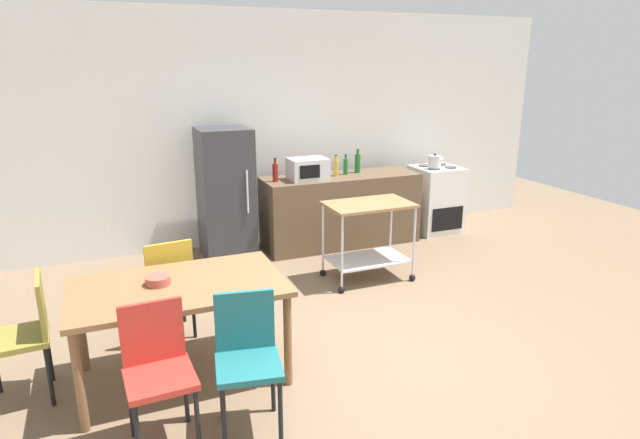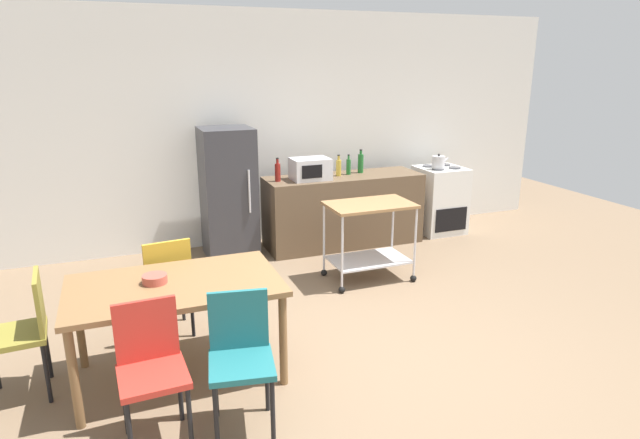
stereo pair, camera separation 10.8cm
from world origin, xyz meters
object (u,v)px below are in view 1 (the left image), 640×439
(chair_red, at_px, (158,366))
(bottle_sesame_oil, at_px, (336,167))
(dining_table, at_px, (179,294))
(microwave, at_px, (308,169))
(kettle, at_px, (435,162))
(kitchen_cart, at_px, (368,228))
(bottle_wine, at_px, (358,163))
(stove_oven, at_px, (436,199))
(chair_olive, at_px, (26,330))
(bottle_hot_sauce, at_px, (346,166))
(chair_teal, at_px, (247,353))
(fruit_bowl, at_px, (158,280))
(bottle_vinegar, at_px, (275,172))
(chair_mustard, at_px, (168,281))
(refrigerator, at_px, (226,194))

(chair_red, relative_size, bottle_sesame_oil, 3.35)
(dining_table, height_order, microwave, microwave)
(microwave, distance_m, kettle, 1.80)
(kitchen_cart, distance_m, bottle_wine, 1.45)
(stove_oven, bearing_deg, kettle, -140.33)
(chair_olive, height_order, bottle_hot_sauce, bottle_hot_sauce)
(chair_teal, distance_m, bottle_wine, 3.99)
(bottle_sesame_oil, height_order, fruit_bowl, bottle_sesame_oil)
(chair_olive, height_order, fruit_bowl, chair_olive)
(kitchen_cart, bearing_deg, fruit_bowl, -153.33)
(dining_table, distance_m, bottle_hot_sauce, 3.47)
(stove_oven, relative_size, bottle_wine, 3.05)
(chair_red, bearing_deg, bottle_vinegar, 57.43)
(chair_mustard, distance_m, kettle, 4.07)
(refrigerator, bearing_deg, kettle, -3.70)
(stove_oven, relative_size, bottle_vinegar, 3.24)
(refrigerator, bearing_deg, microwave, -9.13)
(stove_oven, height_order, bottle_wine, bottle_wine)
(bottle_hot_sauce, xyz_separation_m, kettle, (1.24, -0.13, -0.00))
(chair_red, bearing_deg, kettle, 34.13)
(bottle_hot_sauce, relative_size, fruit_bowl, 1.44)
(bottle_sesame_oil, relative_size, fruit_bowl, 1.50)
(microwave, relative_size, bottle_hot_sauce, 1.80)
(stove_oven, relative_size, bottle_hot_sauce, 3.60)
(chair_olive, xyz_separation_m, chair_mustard, (1.01, 0.52, 0.00))
(bottle_vinegar, bearing_deg, stove_oven, 0.91)
(refrigerator, bearing_deg, chair_mustard, -116.75)
(stove_oven, relative_size, fruit_bowl, 5.19)
(stove_oven, xyz_separation_m, kitchen_cart, (-1.66, -1.20, 0.12))
(bottle_sesame_oil, bearing_deg, chair_mustard, -142.95)
(chair_olive, relative_size, kitchen_cart, 0.98)
(chair_red, xyz_separation_m, bottle_vinegar, (1.72, 3.02, 0.50))
(bottle_wine, relative_size, kettle, 1.26)
(chair_olive, relative_size, refrigerator, 0.57)
(chair_teal, xyz_separation_m, refrigerator, (0.60, 3.20, 0.26))
(chair_mustard, relative_size, bottle_hot_sauce, 3.49)
(bottle_sesame_oil, distance_m, bottle_hot_sauce, 0.16)
(chair_olive, bearing_deg, fruit_bowl, 80.06)
(chair_teal, height_order, bottle_wine, bottle_wine)
(microwave, height_order, kettle, microwave)
(chair_olive, distance_m, chair_teal, 1.58)
(fruit_bowl, relative_size, kettle, 0.74)
(chair_red, bearing_deg, bottle_sesame_oil, 47.54)
(chair_teal, bearing_deg, microwave, 72.31)
(bottle_hot_sauce, height_order, kettle, bottle_hot_sauce)
(chair_teal, height_order, refrigerator, refrigerator)
(dining_table, bearing_deg, chair_olive, 172.17)
(bottle_vinegar, xyz_separation_m, fruit_bowl, (-1.62, -2.31, -0.23))
(refrigerator, xyz_separation_m, microwave, (0.98, -0.16, 0.25))
(chair_olive, distance_m, bottle_sesame_oil, 4.03)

